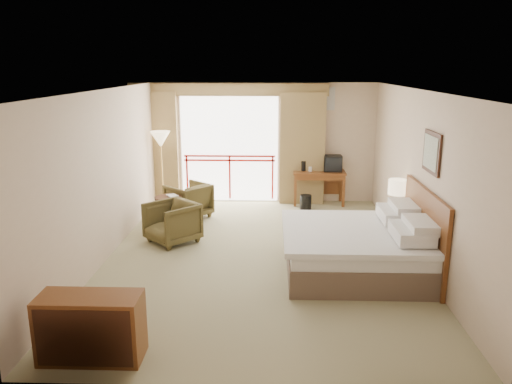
{
  "coord_description": "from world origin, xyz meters",
  "views": [
    {
      "loc": [
        0.18,
        -7.76,
        3.07
      ],
      "look_at": [
        -0.09,
        0.4,
        0.99
      ],
      "focal_mm": 35.0,
      "sensor_mm": 36.0,
      "label": 1
    }
  ],
  "objects_px": {
    "dresser": "(91,328)",
    "desk": "(319,178)",
    "armchair_near": "(173,242)",
    "side_table": "(169,206)",
    "tv": "(333,163)",
    "bed": "(358,248)",
    "floor_lamp": "(161,142)",
    "wastebasket": "(306,202)",
    "armchair_far": "(189,217)",
    "table_lamp": "(397,188)",
    "nightstand": "(395,229)"
  },
  "relations": [
    {
      "from": "table_lamp",
      "to": "side_table",
      "type": "distance_m",
      "value": 4.34
    },
    {
      "from": "table_lamp",
      "to": "dresser",
      "type": "relative_size",
      "value": 0.51
    },
    {
      "from": "side_table",
      "to": "floor_lamp",
      "type": "relative_size",
      "value": 0.34
    },
    {
      "from": "nightstand",
      "to": "armchair_far",
      "type": "height_order",
      "value": "nightstand"
    },
    {
      "from": "armchair_near",
      "to": "desk",
      "type": "bearing_deg",
      "value": 88.32
    },
    {
      "from": "bed",
      "to": "nightstand",
      "type": "xyz_separation_m",
      "value": [
        0.84,
        1.18,
        -0.08
      ]
    },
    {
      "from": "armchair_far",
      "to": "floor_lamp",
      "type": "relative_size",
      "value": 0.46
    },
    {
      "from": "table_lamp",
      "to": "wastebasket",
      "type": "xyz_separation_m",
      "value": [
        -1.42,
        2.16,
        -0.87
      ]
    },
    {
      "from": "tv",
      "to": "side_table",
      "type": "relative_size",
      "value": 0.69
    },
    {
      "from": "tv",
      "to": "side_table",
      "type": "distance_m",
      "value": 3.8
    },
    {
      "from": "table_lamp",
      "to": "floor_lamp",
      "type": "distance_m",
      "value": 5.13
    },
    {
      "from": "dresser",
      "to": "armchair_far",
      "type": "bearing_deg",
      "value": 91.41
    },
    {
      "from": "tv",
      "to": "floor_lamp",
      "type": "height_order",
      "value": "floor_lamp"
    },
    {
      "from": "floor_lamp",
      "to": "desk",
      "type": "bearing_deg",
      "value": 6.57
    },
    {
      "from": "armchair_near",
      "to": "side_table",
      "type": "relative_size",
      "value": 1.4
    },
    {
      "from": "wastebasket",
      "to": "dresser",
      "type": "relative_size",
      "value": 0.29
    },
    {
      "from": "desk",
      "to": "tv",
      "type": "relative_size",
      "value": 2.94
    },
    {
      "from": "tv",
      "to": "armchair_far",
      "type": "relative_size",
      "value": 0.51
    },
    {
      "from": "dresser",
      "to": "floor_lamp",
      "type": "bearing_deg",
      "value": 98.35
    },
    {
      "from": "floor_lamp",
      "to": "dresser",
      "type": "xyz_separation_m",
      "value": [
        0.51,
        -5.94,
        -1.09
      ]
    },
    {
      "from": "tv",
      "to": "desk",
      "type": "bearing_deg",
      "value": 148.65
    },
    {
      "from": "nightstand",
      "to": "wastebasket",
      "type": "height_order",
      "value": "nightstand"
    },
    {
      "from": "nightstand",
      "to": "floor_lamp",
      "type": "distance_m",
      "value": 5.26
    },
    {
      "from": "nightstand",
      "to": "wastebasket",
      "type": "distance_m",
      "value": 2.63
    },
    {
      "from": "armchair_far",
      "to": "side_table",
      "type": "bearing_deg",
      "value": 13.47
    },
    {
      "from": "bed",
      "to": "side_table",
      "type": "relative_size",
      "value": 3.72
    },
    {
      "from": "nightstand",
      "to": "table_lamp",
      "type": "bearing_deg",
      "value": 92.35
    },
    {
      "from": "tv",
      "to": "table_lamp",
      "type": "bearing_deg",
      "value": -93.46
    },
    {
      "from": "armchair_near",
      "to": "floor_lamp",
      "type": "distance_m",
      "value": 2.78
    },
    {
      "from": "bed",
      "to": "wastebasket",
      "type": "xyz_separation_m",
      "value": [
        -0.58,
        3.39,
        -0.22
      ]
    },
    {
      "from": "floor_lamp",
      "to": "tv",
      "type": "bearing_deg",
      "value": 5.2
    },
    {
      "from": "nightstand",
      "to": "floor_lamp",
      "type": "height_order",
      "value": "floor_lamp"
    },
    {
      "from": "armchair_far",
      "to": "tv",
      "type": "bearing_deg",
      "value": 150.81
    },
    {
      "from": "side_table",
      "to": "dresser",
      "type": "height_order",
      "value": "dresser"
    },
    {
      "from": "dresser",
      "to": "desk",
      "type": "bearing_deg",
      "value": 68.38
    },
    {
      "from": "wastebasket",
      "to": "floor_lamp",
      "type": "bearing_deg",
      "value": 178.15
    },
    {
      "from": "side_table",
      "to": "nightstand",
      "type": "bearing_deg",
      "value": -13.41
    },
    {
      "from": "desk",
      "to": "armchair_far",
      "type": "distance_m",
      "value": 3.07
    },
    {
      "from": "table_lamp",
      "to": "desk",
      "type": "height_order",
      "value": "table_lamp"
    },
    {
      "from": "bed",
      "to": "table_lamp",
      "type": "distance_m",
      "value": 1.62
    },
    {
      "from": "desk",
      "to": "armchair_far",
      "type": "relative_size",
      "value": 1.5
    },
    {
      "from": "side_table",
      "to": "dresser",
      "type": "xyz_separation_m",
      "value": [
        0.12,
        -4.62,
        -0.03
      ]
    },
    {
      "from": "armchair_far",
      "to": "bed",
      "type": "bearing_deg",
      "value": 89.3
    },
    {
      "from": "side_table",
      "to": "dresser",
      "type": "bearing_deg",
      "value": -88.57
    },
    {
      "from": "wastebasket",
      "to": "floor_lamp",
      "type": "distance_m",
      "value": 3.42
    },
    {
      "from": "bed",
      "to": "armchair_near",
      "type": "relative_size",
      "value": 2.65
    },
    {
      "from": "side_table",
      "to": "tv",
      "type": "bearing_deg",
      "value": 26.14
    },
    {
      "from": "table_lamp",
      "to": "dresser",
      "type": "height_order",
      "value": "table_lamp"
    },
    {
      "from": "desk",
      "to": "armchair_near",
      "type": "distance_m",
      "value": 3.94
    },
    {
      "from": "nightstand",
      "to": "tv",
      "type": "xyz_separation_m",
      "value": [
        -0.81,
        2.66,
        0.64
      ]
    }
  ]
}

